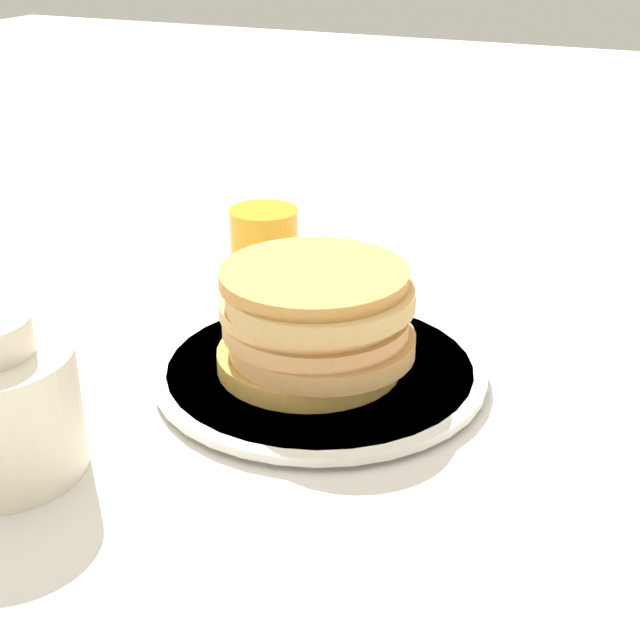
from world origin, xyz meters
TOP-DOWN VIEW (x-y plane):
  - ground_plane at (0.00, 0.00)m, footprint 4.00×4.00m
  - plate at (0.03, -0.03)m, footprint 0.28×0.28m
  - pancake_stack at (0.03, -0.02)m, footprint 0.17×0.16m
  - juice_glass at (0.20, -0.26)m, footprint 0.08×0.08m

SIDE VIEW (x-z plane):
  - ground_plane at x=0.00m, z-range 0.00..0.00m
  - plate at x=0.03m, z-range 0.00..0.01m
  - juice_glass at x=0.20m, z-range 0.00..0.06m
  - pancake_stack at x=0.03m, z-range 0.01..0.10m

